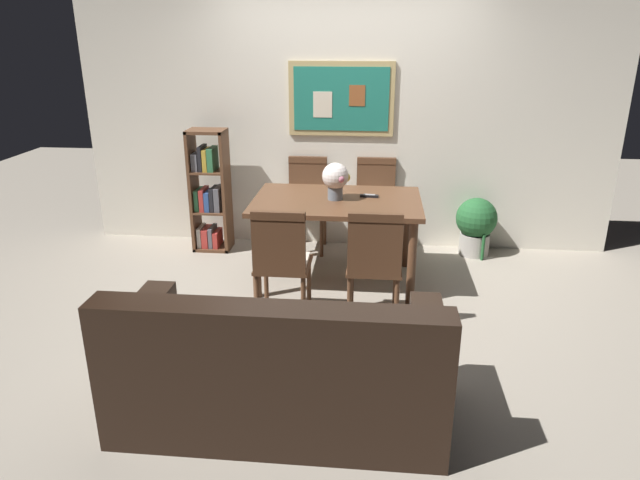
{
  "coord_description": "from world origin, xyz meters",
  "views": [
    {
      "loc": [
        0.3,
        -4.16,
        2.09
      ],
      "look_at": [
        -0.08,
        -0.27,
        0.65
      ],
      "focal_mm": 32.18,
      "sensor_mm": 36.0,
      "label": 1
    }
  ],
  "objects_px": {
    "dining_chair_near_right": "(374,259)",
    "bookshelf": "(209,194)",
    "leather_couch": "(279,372)",
    "tv_remote": "(369,196)",
    "dining_table": "(337,210)",
    "dining_chair_near_left": "(281,257)",
    "potted_ivy": "(476,224)",
    "dining_chair_far_left": "(307,196)",
    "flower_vase": "(336,178)",
    "dining_chair_far_right": "(375,197)"
  },
  "relations": [
    {
      "from": "dining_chair_far_right",
      "to": "leather_couch",
      "type": "bearing_deg",
      "value": -100.12
    },
    {
      "from": "dining_chair_near_left",
      "to": "leather_couch",
      "type": "distance_m",
      "value": 1.18
    },
    {
      "from": "dining_chair_far_left",
      "to": "flower_vase",
      "type": "bearing_deg",
      "value": -67.01
    },
    {
      "from": "bookshelf",
      "to": "tv_remote",
      "type": "bearing_deg",
      "value": -20.17
    },
    {
      "from": "dining_table",
      "to": "bookshelf",
      "type": "relative_size",
      "value": 1.17
    },
    {
      "from": "dining_table",
      "to": "tv_remote",
      "type": "xyz_separation_m",
      "value": [
        0.27,
        0.09,
        0.11
      ]
    },
    {
      "from": "dining_chair_near_left",
      "to": "potted_ivy",
      "type": "xyz_separation_m",
      "value": [
        1.65,
        1.58,
        -0.23
      ]
    },
    {
      "from": "potted_ivy",
      "to": "dining_chair_near_left",
      "type": "bearing_deg",
      "value": -136.25
    },
    {
      "from": "dining_chair_near_right",
      "to": "bookshelf",
      "type": "height_order",
      "value": "bookshelf"
    },
    {
      "from": "dining_table",
      "to": "dining_chair_far_left",
      "type": "height_order",
      "value": "dining_chair_far_left"
    },
    {
      "from": "dining_chair_far_right",
      "to": "dining_chair_near_left",
      "type": "distance_m",
      "value": 1.77
    },
    {
      "from": "tv_remote",
      "to": "dining_chair_near_left",
      "type": "bearing_deg",
      "value": -124.11
    },
    {
      "from": "dining_chair_far_right",
      "to": "dining_chair_near_right",
      "type": "bearing_deg",
      "value": -89.78
    },
    {
      "from": "dining_chair_near_left",
      "to": "potted_ivy",
      "type": "height_order",
      "value": "dining_chair_near_left"
    },
    {
      "from": "dining_chair_near_right",
      "to": "tv_remote",
      "type": "height_order",
      "value": "dining_chair_near_right"
    },
    {
      "from": "dining_chair_far_left",
      "to": "bookshelf",
      "type": "height_order",
      "value": "bookshelf"
    },
    {
      "from": "dining_chair_far_left",
      "to": "bookshelf",
      "type": "xyz_separation_m",
      "value": [
        -0.95,
        -0.13,
        0.03
      ]
    },
    {
      "from": "dining_chair_far_right",
      "to": "flower_vase",
      "type": "relative_size",
      "value": 2.93
    },
    {
      "from": "dining_chair_near_left",
      "to": "dining_chair_far_left",
      "type": "bearing_deg",
      "value": 90.32
    },
    {
      "from": "dining_chair_near_left",
      "to": "flower_vase",
      "type": "xyz_separation_m",
      "value": [
        0.33,
        0.81,
        0.39
      ]
    },
    {
      "from": "dining_chair_near_left",
      "to": "bookshelf",
      "type": "height_order",
      "value": "bookshelf"
    },
    {
      "from": "dining_chair_far_right",
      "to": "flower_vase",
      "type": "xyz_separation_m",
      "value": [
        -0.33,
        -0.83,
        0.39
      ]
    },
    {
      "from": "potted_ivy",
      "to": "flower_vase",
      "type": "xyz_separation_m",
      "value": [
        -1.32,
        -0.77,
        0.62
      ]
    },
    {
      "from": "leather_couch",
      "to": "potted_ivy",
      "type": "xyz_separation_m",
      "value": [
        1.48,
        2.72,
        -0.0
      ]
    },
    {
      "from": "dining_chair_far_left",
      "to": "bookshelf",
      "type": "distance_m",
      "value": 0.96
    },
    {
      "from": "flower_vase",
      "to": "tv_remote",
      "type": "relative_size",
      "value": 1.95
    },
    {
      "from": "dining_chair_far_right",
      "to": "dining_chair_far_left",
      "type": "xyz_separation_m",
      "value": [
        -0.68,
        -0.02,
        0.0
      ]
    },
    {
      "from": "dining_table",
      "to": "tv_remote",
      "type": "relative_size",
      "value": 8.87
    },
    {
      "from": "dining_chair_near_left",
      "to": "potted_ivy",
      "type": "relative_size",
      "value": 1.52
    },
    {
      "from": "flower_vase",
      "to": "dining_chair_far_left",
      "type": "bearing_deg",
      "value": 112.99
    },
    {
      "from": "potted_ivy",
      "to": "bookshelf",
      "type": "bearing_deg",
      "value": -177.91
    },
    {
      "from": "dining_chair_far_left",
      "to": "potted_ivy",
      "type": "distance_m",
      "value": 1.67
    },
    {
      "from": "leather_couch",
      "to": "flower_vase",
      "type": "distance_m",
      "value": 2.05
    },
    {
      "from": "dining_chair_far_right",
      "to": "flower_vase",
      "type": "height_order",
      "value": "flower_vase"
    },
    {
      "from": "dining_chair_near_right",
      "to": "bookshelf",
      "type": "bearing_deg",
      "value": 138.27
    },
    {
      "from": "dining_table",
      "to": "leather_couch",
      "type": "bearing_deg",
      "value": -95.1
    },
    {
      "from": "bookshelf",
      "to": "flower_vase",
      "type": "distance_m",
      "value": 1.5
    },
    {
      "from": "bookshelf",
      "to": "dining_chair_far_right",
      "type": "bearing_deg",
      "value": 5.49
    },
    {
      "from": "leather_couch",
      "to": "flower_vase",
      "type": "bearing_deg",
      "value": 85.24
    },
    {
      "from": "dining_table",
      "to": "bookshelf",
      "type": "bearing_deg",
      "value": 152.8
    },
    {
      "from": "dining_table",
      "to": "potted_ivy",
      "type": "height_order",
      "value": "dining_table"
    },
    {
      "from": "dining_table",
      "to": "dining_chair_near_left",
      "type": "xyz_separation_m",
      "value": [
        -0.35,
        -0.81,
        -0.11
      ]
    },
    {
      "from": "dining_chair_far_left",
      "to": "flower_vase",
      "type": "height_order",
      "value": "flower_vase"
    },
    {
      "from": "dining_chair_far_left",
      "to": "flower_vase",
      "type": "relative_size",
      "value": 2.93
    },
    {
      "from": "dining_chair_far_right",
      "to": "dining_chair_near_left",
      "type": "bearing_deg",
      "value": -112.14
    },
    {
      "from": "dining_chair_far_left",
      "to": "dining_chair_far_right",
      "type": "bearing_deg",
      "value": 1.86
    },
    {
      "from": "dining_chair_far_right",
      "to": "dining_chair_far_left",
      "type": "distance_m",
      "value": 0.68
    },
    {
      "from": "leather_couch",
      "to": "tv_remote",
      "type": "height_order",
      "value": "leather_couch"
    },
    {
      "from": "flower_vase",
      "to": "dining_chair_far_right",
      "type": "bearing_deg",
      "value": 68.05
    },
    {
      "from": "dining_chair_near_left",
      "to": "tv_remote",
      "type": "xyz_separation_m",
      "value": [
        0.61,
        0.91,
        0.22
      ]
    }
  ]
}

